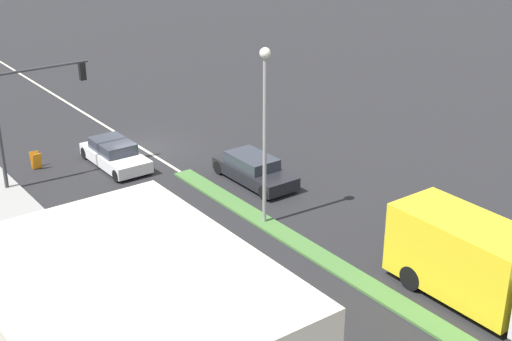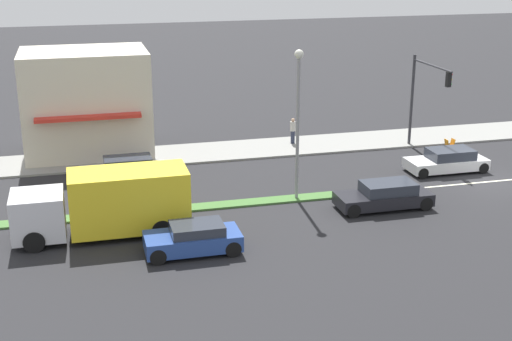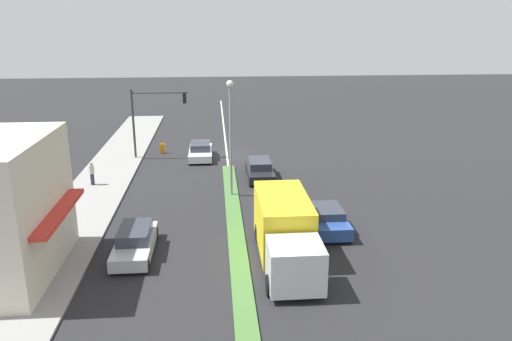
% 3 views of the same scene
% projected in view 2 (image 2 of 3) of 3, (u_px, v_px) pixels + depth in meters
% --- Properties ---
extents(ground_plane, '(160.00, 160.00, 0.00)m').
position_uv_depth(ground_plane, '(150.00, 213.00, 33.85)').
color(ground_plane, '#232326').
extents(sidewalk_right, '(4.00, 73.00, 0.12)m').
position_uv_depth(sidewalk_right, '(124.00, 158.00, 41.99)').
color(sidewalk_right, gray).
rests_on(sidewalk_right, ground).
extents(lane_marking_center, '(0.16, 60.00, 0.01)m').
position_uv_depth(lane_marking_center, '(487.00, 182.00, 38.11)').
color(lane_marking_center, beige).
rests_on(lane_marking_center, ground).
extents(building_corner_store, '(6.03, 7.29, 6.11)m').
position_uv_depth(building_corner_store, '(86.00, 102.00, 42.29)').
color(building_corner_store, beige).
rests_on(building_corner_store, sidewalk_right).
extents(traffic_signal_main, '(4.59, 0.34, 5.60)m').
position_uv_depth(traffic_signal_main, '(424.00, 89.00, 42.33)').
color(traffic_signal_main, '#333338').
rests_on(traffic_signal_main, sidewalk_right).
extents(street_lamp, '(0.44, 0.44, 7.37)m').
position_uv_depth(street_lamp, '(298.00, 106.00, 34.10)').
color(street_lamp, gray).
rests_on(street_lamp, median_strip).
extents(pedestrian, '(0.34, 0.34, 1.62)m').
position_uv_depth(pedestrian, '(293.00, 130.00, 44.62)').
color(pedestrian, '#282D42').
rests_on(pedestrian, sidewalk_right).
extents(warning_aframe_sign, '(0.45, 0.53, 0.84)m').
position_uv_depth(warning_aframe_sign, '(449.00, 146.00, 43.24)').
color(warning_aframe_sign, orange).
rests_on(warning_aframe_sign, ground).
extents(delivery_truck, '(2.44, 7.50, 2.87)m').
position_uv_depth(delivery_truck, '(108.00, 203.00, 30.90)').
color(delivery_truck, silver).
rests_on(delivery_truck, ground).
extents(van_white, '(1.87, 4.46, 1.28)m').
position_uv_depth(van_white, '(447.00, 161.00, 39.67)').
color(van_white, silver).
rests_on(van_white, ground).
extents(coupe_blue, '(1.80, 3.94, 1.27)m').
position_uv_depth(coupe_blue, '(194.00, 239.00, 29.35)').
color(coupe_blue, '#284793').
rests_on(coupe_blue, ground).
extents(sedan_silver, '(1.77, 4.56, 1.32)m').
position_uv_depth(sedan_silver, '(125.00, 170.00, 38.08)').
color(sedan_silver, '#B7BABF').
rests_on(sedan_silver, ground).
extents(sedan_dark, '(1.82, 4.58, 1.30)m').
position_uv_depth(sedan_dark, '(385.00, 196.00, 34.25)').
color(sedan_dark, black).
rests_on(sedan_dark, ground).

